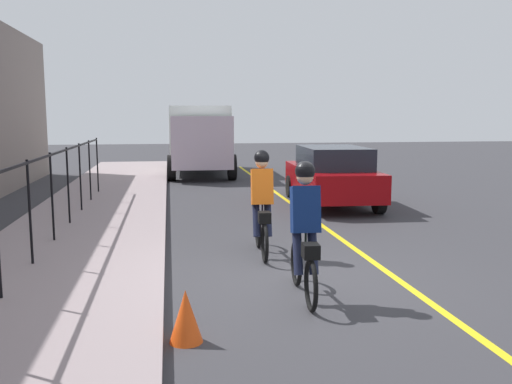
{
  "coord_description": "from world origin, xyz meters",
  "views": [
    {
      "loc": [
        -7.62,
        1.7,
        2.4
      ],
      "look_at": [
        2.29,
        0.12,
        1.0
      ],
      "focal_mm": 38.5,
      "sensor_mm": 36.0,
      "label": 1
    }
  ],
  "objects_px": {
    "cyclist_follow": "(262,204)",
    "patrol_sedan": "(332,175)",
    "box_truck_background": "(200,136)",
    "cyclist_lead": "(305,231)",
    "traffic_cone_near": "(186,316)"
  },
  "relations": [
    {
      "from": "cyclist_follow",
      "to": "patrol_sedan",
      "type": "distance_m",
      "value": 5.8
    },
    {
      "from": "cyclist_follow",
      "to": "patrol_sedan",
      "type": "relative_size",
      "value": 0.41
    },
    {
      "from": "cyclist_follow",
      "to": "patrol_sedan",
      "type": "height_order",
      "value": "cyclist_follow"
    },
    {
      "from": "box_truck_background",
      "to": "patrol_sedan",
      "type": "bearing_deg",
      "value": 20.75
    },
    {
      "from": "cyclist_lead",
      "to": "patrol_sedan",
      "type": "relative_size",
      "value": 0.41
    },
    {
      "from": "cyclist_lead",
      "to": "patrol_sedan",
      "type": "bearing_deg",
      "value": -16.02
    },
    {
      "from": "cyclist_lead",
      "to": "box_truck_background",
      "type": "xyz_separation_m",
      "value": [
        16.13,
        0.44,
        0.64
      ]
    },
    {
      "from": "cyclist_lead",
      "to": "traffic_cone_near",
      "type": "xyz_separation_m",
      "value": [
        -1.15,
        1.58,
        -0.62
      ]
    },
    {
      "from": "traffic_cone_near",
      "to": "box_truck_background",
      "type": "bearing_deg",
      "value": -3.76
    },
    {
      "from": "cyclist_lead",
      "to": "cyclist_follow",
      "type": "height_order",
      "value": "same"
    },
    {
      "from": "patrol_sedan",
      "to": "cyclist_lead",
      "type": "bearing_deg",
      "value": 163.76
    },
    {
      "from": "cyclist_lead",
      "to": "cyclist_follow",
      "type": "xyz_separation_m",
      "value": [
        2.3,
        0.17,
        0.0
      ]
    },
    {
      "from": "cyclist_lead",
      "to": "patrol_sedan",
      "type": "distance_m",
      "value": 7.84
    },
    {
      "from": "patrol_sedan",
      "to": "box_truck_background",
      "type": "bearing_deg",
      "value": 22.35
    },
    {
      "from": "box_truck_background",
      "to": "traffic_cone_near",
      "type": "distance_m",
      "value": 17.36
    }
  ]
}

